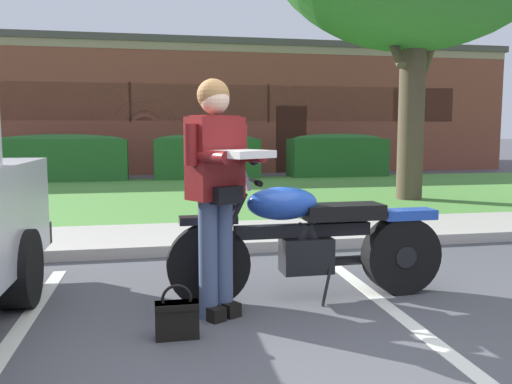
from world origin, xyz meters
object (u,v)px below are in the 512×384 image
motorcycle (318,238)px  handbag (177,317)px  hedge_left (62,157)px  hedge_center_right (337,155)px  brick_building (133,110)px  rider_person (217,179)px  hedge_center_left (207,156)px

motorcycle → handbag: motorcycle is taller
motorcycle → hedge_left: motorcycle is taller
motorcycle → hedge_left: bearing=108.0°
handbag → hedge_center_right: size_ratio=0.13×
hedge_center_right → brick_building: 8.79m
motorcycle → rider_person: rider_person is taller
hedge_center_left → motorcycle: bearing=-91.5°
motorcycle → hedge_center_right: size_ratio=0.82×
handbag → hedge_center_left: (1.43, 11.15, 0.51)m
rider_person → hedge_left: bearing=103.4°
rider_person → hedge_center_left: (1.11, 10.80, -0.36)m
motorcycle → hedge_center_left: size_ratio=0.80×
rider_person → hedge_left: (-2.58, 10.80, -0.36)m
handbag → motorcycle: bearing=28.8°
motorcycle → rider_person: (-0.84, -0.28, 0.52)m
hedge_center_right → brick_building: bearing=131.1°
handbag → hedge_center_right: hedge_center_right is taller
rider_person → hedge_left: size_ratio=0.52×
handbag → hedge_center_left: size_ratio=0.13×
brick_building → hedge_center_right: bearing=-48.9°
rider_person → brick_building: (-0.90, 17.33, 1.07)m
handbag → hedge_left: bearing=101.5°
rider_person → brick_building: brick_building is taller
hedge_left → hedge_center_left: same height
motorcycle → hedge_left: 11.06m
rider_person → brick_building: 17.39m
motorcycle → hedge_left: size_ratio=0.69×
motorcycle → hedge_center_right: 11.24m
hedge_center_left → brick_building: 6.98m
hedge_left → hedge_center_right: 7.38m
handbag → brick_building: size_ratio=0.01×
hedge_left → handbag: bearing=-78.5°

